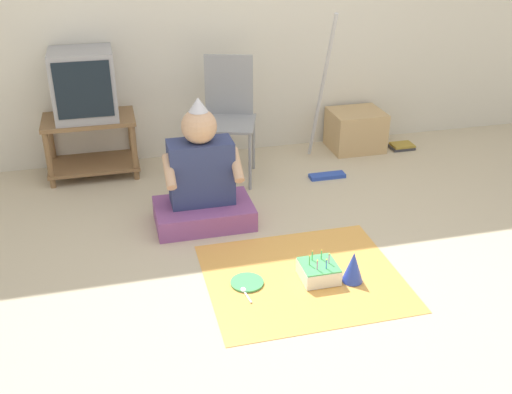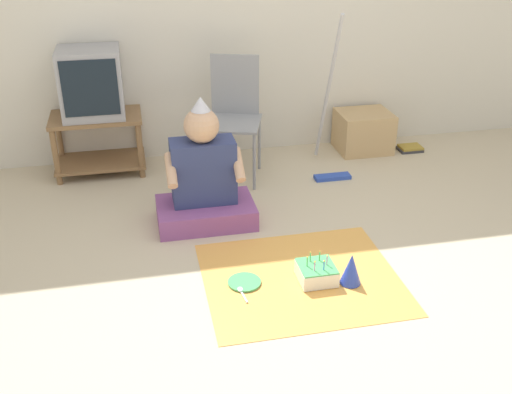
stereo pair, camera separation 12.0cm
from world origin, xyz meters
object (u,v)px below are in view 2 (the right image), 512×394
tv (91,83)px  paper_plate (244,282)px  folding_chair (233,110)px  book_pile (410,148)px  dust_mop (330,128)px  person_seated (204,182)px  cardboard_box_stack (363,131)px  birthday_cake (317,272)px  party_hat_blue (351,269)px

tv → paper_plate: tv is taller
folding_chair → book_pile: 1.64m
tv → dust_mop: (1.74, -0.40, -0.35)m
folding_chair → person_seated: bearing=-114.3°
dust_mop → book_pile: bearing=18.8°
tv → cardboard_box_stack: 2.25m
tv → book_pile: 2.68m
cardboard_box_stack → birthday_cake: cardboard_box_stack is taller
folding_chair → party_hat_blue: folding_chair is taller
person_seated → paper_plate: size_ratio=4.55×
person_seated → folding_chair: bearing=65.7°
cardboard_box_stack → book_pile: cardboard_box_stack is taller
book_pile → folding_chair: bearing=-174.9°
book_pile → paper_plate: (-1.77, -1.64, -0.01)m
folding_chair → dust_mop: size_ratio=0.73×
folding_chair → birthday_cake: size_ratio=4.44×
birthday_cake → paper_plate: birthday_cake is taller
dust_mop → person_seated: bearing=-151.1°
folding_chair → tv: bearing=166.1°
birthday_cake → party_hat_blue: bearing=-20.8°
cardboard_box_stack → book_pile: bearing=-14.8°
dust_mop → party_hat_blue: (-0.35, -1.48, -0.27)m
person_seated → book_pile: bearing=24.6°
tv → party_hat_blue: 2.42m
cardboard_box_stack → birthday_cake: bearing=-118.3°
birthday_cake → paper_plate: size_ratio=1.09×
person_seated → party_hat_blue: size_ratio=4.65×
tv → book_pile: size_ratio=2.56×
party_hat_blue → paper_plate: party_hat_blue is taller
birthday_cake → paper_plate: bearing=172.5°
paper_plate → person_seated: bearing=98.2°
folding_chair → birthday_cake: folding_chair is taller
birthday_cake → paper_plate: (-0.41, 0.05, -0.04)m
cardboard_box_stack → person_seated: 1.78m
birthday_cake → party_hat_blue: size_ratio=1.11×
person_seated → paper_plate: bearing=-81.8°
dust_mop → birthday_cake: dust_mop is taller
book_pile → person_seated: (-1.88, -0.86, 0.27)m
person_seated → birthday_cake: bearing=-58.1°
birthday_cake → tv: bearing=123.9°
dust_mop → folding_chair: bearing=168.6°
cardboard_box_stack → dust_mop: 0.62m
tv → folding_chair: 1.07m
folding_chair → book_pile: folding_chair is taller
dust_mop → person_seated: 1.20m
party_hat_blue → cardboard_box_stack: bearing=67.1°
tv → cardboard_box_stack: size_ratio=1.15×
dust_mop → person_seated: dust_mop is taller
person_seated → paper_plate: (0.11, -0.78, -0.28)m
folding_chair → paper_plate: folding_chair is taller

